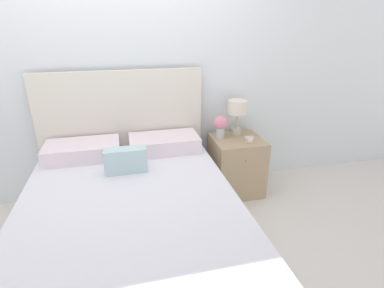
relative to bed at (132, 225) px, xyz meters
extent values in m
plane|color=silver|center=(0.00, 1.01, -0.30)|extent=(12.00, 12.00, 0.00)
cube|color=white|center=(0.00, 1.08, 1.00)|extent=(8.00, 0.06, 2.60)
cube|color=white|center=(0.00, -0.08, -0.15)|extent=(1.53, 2.18, 0.30)
cube|color=white|center=(0.00, -0.08, 0.12)|extent=(1.49, 2.14, 0.24)
cube|color=silver|center=(0.00, 0.98, 0.33)|extent=(1.56, 0.05, 1.27)
cube|color=white|center=(-0.37, 0.76, 0.31)|extent=(0.64, 0.36, 0.14)
cube|color=white|center=(0.37, 0.76, 0.31)|extent=(0.64, 0.36, 0.14)
cube|color=silver|center=(0.00, 0.39, 0.34)|extent=(0.34, 0.12, 0.20)
cube|color=tan|center=(1.11, 0.75, 0.00)|extent=(0.49, 0.47, 0.59)
sphere|color=#B2AD93|center=(1.11, 0.50, 0.16)|extent=(0.02, 0.02, 0.02)
cylinder|color=beige|center=(1.13, 0.86, 0.33)|extent=(0.09, 0.09, 0.07)
cylinder|color=#B7B29E|center=(1.13, 0.86, 0.44)|extent=(0.02, 0.02, 0.15)
cylinder|color=silver|center=(1.13, 0.86, 0.59)|extent=(0.19, 0.19, 0.13)
cylinder|color=silver|center=(0.95, 0.82, 0.34)|extent=(0.08, 0.08, 0.11)
sphere|color=pink|center=(0.95, 0.82, 0.45)|extent=(0.14, 0.14, 0.14)
sphere|color=#609356|center=(0.98, 0.82, 0.41)|extent=(0.06, 0.06, 0.06)
cube|color=beige|center=(1.17, 0.63, 0.32)|extent=(0.07, 0.05, 0.06)
cylinder|color=white|center=(1.17, 0.61, 0.32)|extent=(0.05, 0.00, 0.05)
camera|label=1|loc=(0.01, -1.85, 1.38)|focal=28.00mm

